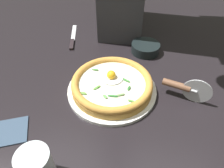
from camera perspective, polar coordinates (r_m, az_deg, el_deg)
name	(u,v)px	position (r m, az deg, el deg)	size (l,w,h in m)	color
ground_plane	(106,91)	(0.72, -1.75, -2.07)	(2.40, 2.40, 0.03)	black
pizza_plate	(112,90)	(0.70, 0.00, -1.55)	(0.30, 0.30, 0.01)	white
pizza	(112,84)	(0.68, 0.00, 0.06)	(0.27, 0.27, 0.06)	gold
side_bowl	(145,48)	(0.89, 9.17, 9.77)	(0.12, 0.12, 0.04)	black
pizza_cutter	(184,87)	(0.69, 19.11, -0.84)	(0.15, 0.05, 0.09)	silver
table_knife	(73,40)	(0.97, -10.79, 11.78)	(0.08, 0.22, 0.01)	silver
folded_napkin	(1,133)	(0.67, -28.10, -11.76)	(0.14, 0.09, 0.01)	#33455B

